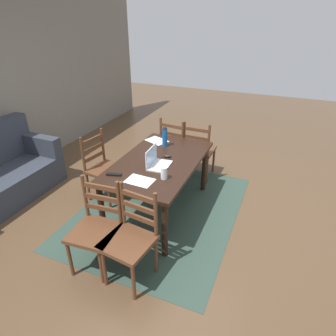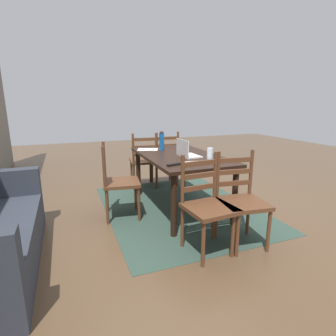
{
  "view_description": "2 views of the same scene",
  "coord_description": "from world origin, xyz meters",
  "px_view_note": "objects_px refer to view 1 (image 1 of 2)",
  "views": [
    {
      "loc": [
        -2.89,
        -1.33,
        2.35
      ],
      "look_at": [
        0.09,
        -0.08,
        0.62
      ],
      "focal_mm": 31.04,
      "sensor_mm": 36.0,
      "label": 1
    },
    {
      "loc": [
        -3.18,
        1.41,
        1.43
      ],
      "look_at": [
        0.09,
        0.14,
        0.56
      ],
      "focal_mm": 28.35,
      "sensor_mm": 36.0,
      "label": 2
    }
  ],
  "objects_px": {
    "chair_right_far": "(176,146)",
    "tv_remote": "(114,174)",
    "water_bottle": "(165,136)",
    "drinking_glass": "(164,173)",
    "chair_left_near": "(130,239)",
    "laptop": "(156,161)",
    "computer_mouse": "(168,156)",
    "chair_right_near": "(199,150)",
    "chair_left_far": "(96,229)",
    "chair_far_head": "(104,168)",
    "dining_table": "(159,167)"
  },
  "relations": [
    {
      "from": "dining_table",
      "to": "tv_remote",
      "type": "bearing_deg",
      "value": 149.69
    },
    {
      "from": "laptop",
      "to": "water_bottle",
      "type": "distance_m",
      "value": 0.59
    },
    {
      "from": "laptop",
      "to": "dining_table",
      "type": "bearing_deg",
      "value": 11.35
    },
    {
      "from": "laptop",
      "to": "computer_mouse",
      "type": "bearing_deg",
      "value": -7.54
    },
    {
      "from": "tv_remote",
      "to": "water_bottle",
      "type": "bearing_deg",
      "value": -27.12
    },
    {
      "from": "chair_right_far",
      "to": "laptop",
      "type": "height_order",
      "value": "laptop"
    },
    {
      "from": "chair_left_near",
      "to": "chair_left_far",
      "type": "xyz_separation_m",
      "value": [
        0.0,
        0.38,
        0.0
      ]
    },
    {
      "from": "chair_right_near",
      "to": "water_bottle",
      "type": "relative_size",
      "value": 3.43
    },
    {
      "from": "laptop",
      "to": "computer_mouse",
      "type": "relative_size",
      "value": 3.32
    },
    {
      "from": "chair_far_head",
      "to": "chair_left_near",
      "type": "bearing_deg",
      "value": -136.85
    },
    {
      "from": "laptop",
      "to": "computer_mouse",
      "type": "height_order",
      "value": "laptop"
    },
    {
      "from": "chair_left_near",
      "to": "drinking_glass",
      "type": "xyz_separation_m",
      "value": [
        0.71,
        -0.04,
        0.36
      ]
    },
    {
      "from": "chair_left_near",
      "to": "computer_mouse",
      "type": "bearing_deg",
      "value": 6.04
    },
    {
      "from": "chair_far_head",
      "to": "tv_remote",
      "type": "bearing_deg",
      "value": -135.38
    },
    {
      "from": "dining_table",
      "to": "computer_mouse",
      "type": "relative_size",
      "value": 16.09
    },
    {
      "from": "water_bottle",
      "to": "drinking_glass",
      "type": "distance_m",
      "value": 0.88
    },
    {
      "from": "chair_right_far",
      "to": "chair_right_near",
      "type": "xyz_separation_m",
      "value": [
        -0.0,
        -0.38,
        0.0
      ]
    },
    {
      "from": "drinking_glass",
      "to": "chair_left_near",
      "type": "bearing_deg",
      "value": 176.65
    },
    {
      "from": "chair_right_far",
      "to": "laptop",
      "type": "relative_size",
      "value": 2.86
    },
    {
      "from": "chair_left_near",
      "to": "chair_right_near",
      "type": "bearing_deg",
      "value": 0.16
    },
    {
      "from": "water_bottle",
      "to": "tv_remote",
      "type": "relative_size",
      "value": 1.63
    },
    {
      "from": "chair_right_far",
      "to": "tv_remote",
      "type": "relative_size",
      "value": 5.59
    },
    {
      "from": "water_bottle",
      "to": "drinking_glass",
      "type": "bearing_deg",
      "value": -157.26
    },
    {
      "from": "dining_table",
      "to": "laptop",
      "type": "relative_size",
      "value": 4.85
    },
    {
      "from": "chair_left_near",
      "to": "drinking_glass",
      "type": "distance_m",
      "value": 0.8
    },
    {
      "from": "chair_left_near",
      "to": "laptop",
      "type": "bearing_deg",
      "value": 9.77
    },
    {
      "from": "chair_left_far",
      "to": "computer_mouse",
      "type": "relative_size",
      "value": 9.5
    },
    {
      "from": "dining_table",
      "to": "computer_mouse",
      "type": "height_order",
      "value": "computer_mouse"
    },
    {
      "from": "dining_table",
      "to": "chair_right_far",
      "type": "xyz_separation_m",
      "value": [
        1.09,
        0.19,
        -0.2
      ]
    },
    {
      "from": "chair_right_far",
      "to": "laptop",
      "type": "distance_m",
      "value": 1.3
    },
    {
      "from": "water_bottle",
      "to": "tv_remote",
      "type": "bearing_deg",
      "value": 167.86
    },
    {
      "from": "chair_left_near",
      "to": "chair_right_near",
      "type": "height_order",
      "value": "same"
    },
    {
      "from": "computer_mouse",
      "to": "chair_far_head",
      "type": "bearing_deg",
      "value": 80.12
    },
    {
      "from": "chair_far_head",
      "to": "water_bottle",
      "type": "relative_size",
      "value": 3.43
    },
    {
      "from": "chair_left_far",
      "to": "drinking_glass",
      "type": "relative_size",
      "value": 6.84
    },
    {
      "from": "dining_table",
      "to": "laptop",
      "type": "bearing_deg",
      "value": -168.65
    },
    {
      "from": "chair_left_far",
      "to": "chair_right_far",
      "type": "xyz_separation_m",
      "value": [
        2.19,
        0.0,
        0.0
      ]
    },
    {
      "from": "laptop",
      "to": "tv_remote",
      "type": "relative_size",
      "value": 1.95
    },
    {
      "from": "chair_far_head",
      "to": "dining_table",
      "type": "bearing_deg",
      "value": -90.41
    },
    {
      "from": "dining_table",
      "to": "drinking_glass",
      "type": "height_order",
      "value": "drinking_glass"
    },
    {
      "from": "chair_right_near",
      "to": "chair_left_far",
      "type": "bearing_deg",
      "value": 170.23
    },
    {
      "from": "drinking_glass",
      "to": "chair_right_near",
      "type": "bearing_deg",
      "value": 1.86
    },
    {
      "from": "chair_right_far",
      "to": "drinking_glass",
      "type": "xyz_separation_m",
      "value": [
        -1.47,
        -0.43,
        0.36
      ]
    },
    {
      "from": "drinking_glass",
      "to": "dining_table",
      "type": "bearing_deg",
      "value": 31.62
    },
    {
      "from": "water_bottle",
      "to": "laptop",
      "type": "bearing_deg",
      "value": -166.87
    },
    {
      "from": "chair_right_far",
      "to": "water_bottle",
      "type": "height_order",
      "value": "water_bottle"
    },
    {
      "from": "tv_remote",
      "to": "chair_right_near",
      "type": "bearing_deg",
      "value": -31.97
    },
    {
      "from": "dining_table",
      "to": "chair_right_far",
      "type": "bearing_deg",
      "value": 9.97
    },
    {
      "from": "drinking_glass",
      "to": "computer_mouse",
      "type": "xyz_separation_m",
      "value": [
        0.51,
        0.17,
        -0.05
      ]
    },
    {
      "from": "laptop",
      "to": "drinking_glass",
      "type": "relative_size",
      "value": 2.39
    }
  ]
}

